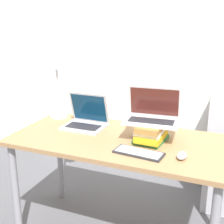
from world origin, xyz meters
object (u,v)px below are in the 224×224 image
(laptop_on_books, at_px, (152,115))
(wireless_keyboard, at_px, (139,153))
(book_stack, at_px, (151,132))
(desk_lamp, at_px, (62,66))
(laptop_left, at_px, (86,120))
(mouse, at_px, (182,156))

(laptop_on_books, distance_m, wireless_keyboard, 0.31)
(book_stack, relative_size, desk_lamp, 0.49)
(laptop_left, bearing_deg, mouse, -20.03)
(book_stack, distance_m, mouse, 0.30)
(laptop_on_books, xyz_separation_m, mouse, (0.24, -0.23, -0.15))
(mouse, bearing_deg, laptop_on_books, 136.33)
(laptop_on_books, bearing_deg, book_stack, -80.90)
(mouse, bearing_deg, wireless_keyboard, -172.95)
(desk_lamp, bearing_deg, laptop_on_books, -10.44)
(wireless_keyboard, bearing_deg, book_stack, 86.61)
(book_stack, relative_size, laptop_on_books, 0.75)
(book_stack, height_order, desk_lamp, desk_lamp)
(laptop_on_books, distance_m, mouse, 0.37)
(book_stack, relative_size, mouse, 2.92)
(mouse, distance_m, desk_lamp, 1.14)
(laptop_left, xyz_separation_m, book_stack, (0.52, -0.09, 0.01))
(laptop_on_books, xyz_separation_m, wireless_keyboard, (-0.01, -0.26, -0.16))
(laptop_on_books, relative_size, mouse, 3.90)
(wireless_keyboard, relative_size, desk_lamp, 0.54)
(laptop_on_books, bearing_deg, mouse, -43.67)
(laptop_on_books, relative_size, desk_lamp, 0.65)
(book_stack, height_order, laptop_on_books, laptop_on_books)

